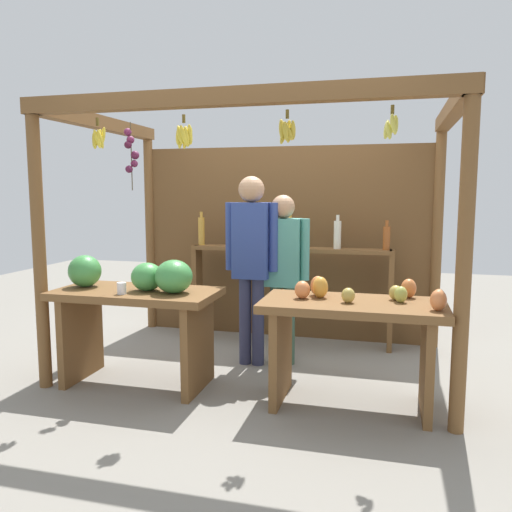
# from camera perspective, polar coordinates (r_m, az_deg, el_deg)

# --- Properties ---
(ground_plane) EXTENTS (12.00, 12.00, 0.00)m
(ground_plane) POSITION_cam_1_polar(r_m,az_deg,el_deg) (4.76, 0.60, -11.96)
(ground_plane) COLOR gray
(ground_plane) RESTS_ON ground
(market_stall) EXTENTS (3.23, 2.03, 2.26)m
(market_stall) POSITION_cam_1_polar(r_m,az_deg,el_deg) (4.93, 1.81, 4.43)
(market_stall) COLOR brown
(market_stall) RESTS_ON ground
(fruit_counter_left) EXTENTS (1.31, 0.64, 1.04)m
(fruit_counter_left) POSITION_cam_1_polar(r_m,az_deg,el_deg) (4.22, -13.21, -5.05)
(fruit_counter_left) COLOR brown
(fruit_counter_left) RESTS_ON ground
(fruit_counter_right) EXTENTS (1.31, 0.64, 0.94)m
(fruit_counter_right) POSITION_cam_1_polar(r_m,az_deg,el_deg) (3.79, 10.83, -7.81)
(fruit_counter_right) COLOR brown
(fruit_counter_right) RESTS_ON ground
(bottle_shelf_unit) EXTENTS (2.07, 0.22, 1.36)m
(bottle_shelf_unit) POSITION_cam_1_polar(r_m,az_deg,el_deg) (5.24, 3.70, -1.28)
(bottle_shelf_unit) COLOR brown
(bottle_shelf_unit) RESTS_ON ground
(vendor_man) EXTENTS (0.48, 0.23, 1.70)m
(vendor_man) POSITION_cam_1_polar(r_m,az_deg,el_deg) (4.54, -0.51, 0.42)
(vendor_man) COLOR #313556
(vendor_man) RESTS_ON ground
(vendor_woman) EXTENTS (0.48, 0.21, 1.54)m
(vendor_woman) POSITION_cam_1_polar(r_m,az_deg,el_deg) (4.58, 3.01, -0.95)
(vendor_woman) COLOR #395743
(vendor_woman) RESTS_ON ground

